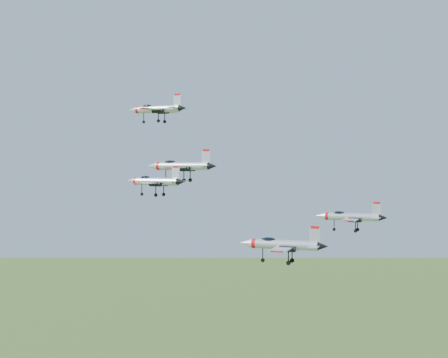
% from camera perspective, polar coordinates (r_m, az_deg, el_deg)
% --- Properties ---
extents(jet_lead, '(12.62, 10.44, 3.37)m').
position_cam_1_polar(jet_lead, '(118.01, -6.24, 6.38)').
color(jet_lead, '#B6BBC4').
extents(jet_left_high, '(13.24, 10.91, 3.55)m').
position_cam_1_polar(jet_left_high, '(106.64, -4.00, 1.21)').
color(jet_left_high, '#B6BBC4').
extents(jet_right_high, '(10.63, 8.90, 2.85)m').
position_cam_1_polar(jet_right_high, '(91.85, -6.40, -0.19)').
color(jet_right_high, '#B6BBC4').
extents(jet_left_low, '(12.16, 9.99, 3.26)m').
position_cam_1_polar(jet_left_low, '(107.27, 11.43, -3.39)').
color(jet_left_low, '#B6BBC4').
extents(jet_right_low, '(11.98, 9.87, 3.21)m').
position_cam_1_polar(jet_right_low, '(82.40, 5.31, -5.96)').
color(jet_right_low, '#B6BBC4').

